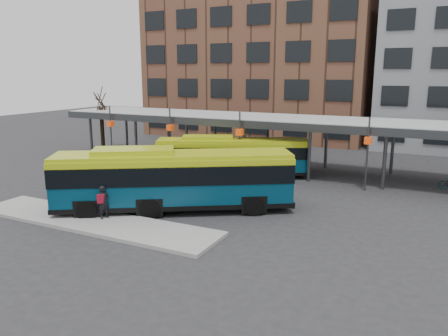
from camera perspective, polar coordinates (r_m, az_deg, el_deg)
ground at (r=22.80m, az=-1.18°, el=-6.97°), size 120.00×120.00×0.00m
boarding_island at (r=23.51m, az=-16.75°, el=-6.67°), size 14.00×3.00×0.18m
canopy at (r=33.67m, az=8.90°, el=6.03°), size 40.00×6.53×4.80m
tree at (r=42.10m, az=-15.62°, el=4.95°), size 1.64×1.64×5.60m
building_brick at (r=54.94m, az=5.14°, el=15.95°), size 26.00×14.00×22.00m
bus_front at (r=24.18m, az=-6.68°, el=-1.34°), size 12.42×9.11×3.56m
bus_rear at (r=32.09m, az=1.05°, el=1.66°), size 10.91×6.88×3.03m
pedestrian at (r=23.29m, az=-15.44°, el=-4.29°), size 0.58×0.72×1.71m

